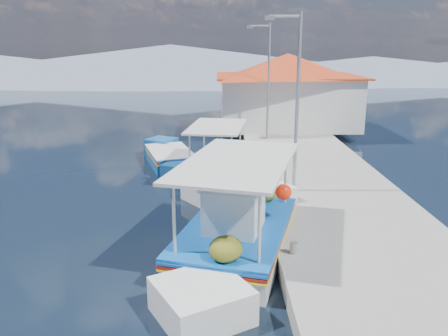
{
  "coord_description": "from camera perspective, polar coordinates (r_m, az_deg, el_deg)",
  "views": [
    {
      "loc": [
        1.94,
        -13.33,
        5.55
      ],
      "look_at": [
        2.14,
        2.08,
        1.3
      ],
      "focal_mm": 36.73,
      "sensor_mm": 36.0,
      "label": 1
    }
  ],
  "objects": [
    {
      "name": "main_caique",
      "position": [
        12.55,
        1.52,
        -8.04
      ],
      "size": [
        4.13,
        8.48,
        2.9
      ],
      "rotation": [
        0.0,
        0.0,
        0.28
      ],
      "color": "white",
      "rests_on": "ground"
    },
    {
      "name": "lamp_post_near",
      "position": [
        15.64,
        8.81,
        9.0
      ],
      "size": [
        1.21,
        0.14,
        6.0
      ],
      "color": "#A5A8AD",
      "rests_on": "quay"
    },
    {
      "name": "caique_green_canopy",
      "position": [
        18.94,
        -0.94,
        -0.42
      ],
      "size": [
        2.69,
        6.79,
        2.57
      ],
      "rotation": [
        0.0,
        0.0,
        0.15
      ],
      "color": "white",
      "rests_on": "ground"
    },
    {
      "name": "lamp_post_far",
      "position": [
        24.53,
        5.35,
        11.38
      ],
      "size": [
        1.21,
        0.14,
        6.0
      ],
      "color": "#A5A8AD",
      "rests_on": "quay"
    },
    {
      "name": "harbor_building",
      "position": [
        28.78,
        7.85,
        9.75
      ],
      "size": [
        10.49,
        10.49,
        4.4
      ],
      "color": "white",
      "rests_on": "quay"
    },
    {
      "name": "ground",
      "position": [
        14.57,
        -8.42,
        -7.16
      ],
      "size": [
        160.0,
        160.0,
        0.0
      ],
      "primitive_type": "plane",
      "color": "black",
      "rests_on": "ground"
    },
    {
      "name": "mountain_ridge",
      "position": [
        69.57,
        3.09,
        12.51
      ],
      "size": [
        171.4,
        96.0,
        5.5
      ],
      "color": "slate",
      "rests_on": "ground"
    },
    {
      "name": "bollards",
      "position": [
        19.31,
        4.79,
        0.66
      ],
      "size": [
        0.2,
        17.2,
        0.3
      ],
      "color": "#A5A8AD",
      "rests_on": "quay"
    },
    {
      "name": "caique_blue_hull",
      "position": [
        21.43,
        -6.64,
        1.12
      ],
      "size": [
        2.97,
        5.88,
        1.09
      ],
      "rotation": [
        0.0,
        0.0,
        -0.3
      ],
      "color": "#195797",
      "rests_on": "ground"
    },
    {
      "name": "quay",
      "position": [
        20.43,
        10.44,
        0.12
      ],
      "size": [
        5.0,
        44.0,
        0.5
      ],
      "primitive_type": "cube",
      "color": "gray",
      "rests_on": "ground"
    }
  ]
}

